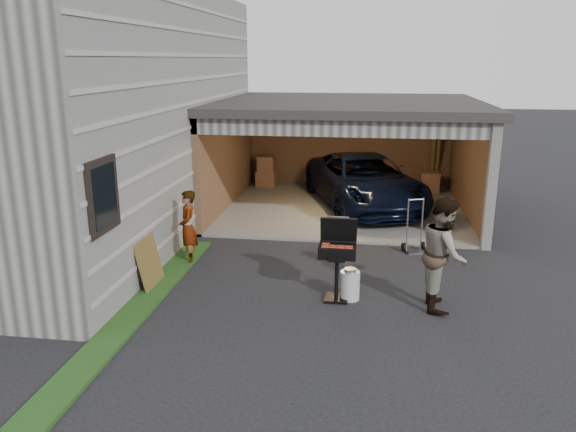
% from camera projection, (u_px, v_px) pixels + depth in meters
% --- Properties ---
extents(ground, '(80.00, 80.00, 0.00)m').
position_uv_depth(ground, '(279.00, 308.00, 9.15)').
color(ground, black).
rests_on(ground, ground).
extents(house, '(7.00, 11.00, 5.50)m').
position_uv_depth(house, '(51.00, 111.00, 13.04)').
color(house, '#474744').
rests_on(house, ground).
extents(groundcover_strip, '(0.50, 8.00, 0.06)m').
position_uv_depth(groundcover_strip, '(122.00, 326.00, 8.50)').
color(groundcover_strip, '#193814').
rests_on(groundcover_strip, ground).
extents(garage, '(6.80, 6.30, 2.90)m').
position_uv_depth(garage, '(347.00, 138.00, 15.01)').
color(garage, '#605E59').
rests_on(garage, ground).
extents(minivan, '(3.80, 5.46, 1.39)m').
position_uv_depth(minivan, '(364.00, 183.00, 15.11)').
color(minivan, black).
rests_on(minivan, ground).
extents(woman, '(0.51, 0.63, 1.48)m').
position_uv_depth(woman, '(188.00, 228.00, 10.98)').
color(woman, '#C9E0FD').
rests_on(woman, ground).
extents(man, '(0.70, 0.90, 1.84)m').
position_uv_depth(man, '(444.00, 254.00, 8.98)').
color(man, '#412A19').
rests_on(man, ground).
extents(bbq_grill, '(0.61, 0.54, 1.37)m').
position_uv_depth(bbq_grill, '(337.00, 253.00, 9.30)').
color(bbq_grill, black).
rests_on(bbq_grill, ground).
extents(propane_tank, '(0.43, 0.43, 0.49)m').
position_uv_depth(propane_tank, '(350.00, 285.00, 9.44)').
color(propane_tank, silver).
rests_on(propane_tank, ground).
extents(plywood_panel, '(0.23, 0.81, 0.90)m').
position_uv_depth(plywood_panel, '(150.00, 263.00, 9.88)').
color(plywood_panel, brown).
rests_on(plywood_panel, ground).
extents(hand_truck, '(0.51, 0.45, 1.15)m').
position_uv_depth(hand_truck, '(414.00, 242.00, 11.77)').
color(hand_truck, gray).
rests_on(hand_truck, ground).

